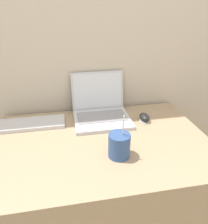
{
  "coord_description": "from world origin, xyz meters",
  "views": [
    {
      "loc": [
        -0.16,
        -0.54,
        1.38
      ],
      "look_at": [
        0.04,
        0.51,
        0.84
      ],
      "focal_mm": 35.0,
      "sensor_mm": 36.0,
      "label": 1
    }
  ],
  "objects_px": {
    "laptop": "(101,109)",
    "drink_cup": "(119,145)",
    "computer_mouse": "(144,118)",
    "external_keyboard": "(27,124)"
  },
  "relations": [
    {
      "from": "drink_cup",
      "to": "computer_mouse",
      "type": "height_order",
      "value": "drink_cup"
    },
    {
      "from": "laptop",
      "to": "external_keyboard",
      "type": "bearing_deg",
      "value": -176.45
    },
    {
      "from": "computer_mouse",
      "to": "drink_cup",
      "type": "bearing_deg",
      "value": -127.98
    },
    {
      "from": "laptop",
      "to": "drink_cup",
      "type": "bearing_deg",
      "value": -87.44
    },
    {
      "from": "computer_mouse",
      "to": "external_keyboard",
      "type": "distance_m",
      "value": 0.68
    },
    {
      "from": "laptop",
      "to": "computer_mouse",
      "type": "xyz_separation_m",
      "value": [
        0.25,
        -0.09,
        -0.03
      ]
    },
    {
      "from": "laptop",
      "to": "drink_cup",
      "type": "height_order",
      "value": "laptop"
    },
    {
      "from": "laptop",
      "to": "drink_cup",
      "type": "distance_m",
      "value": 0.39
    },
    {
      "from": "drink_cup",
      "to": "external_keyboard",
      "type": "distance_m",
      "value": 0.57
    },
    {
      "from": "computer_mouse",
      "to": "external_keyboard",
      "type": "height_order",
      "value": "computer_mouse"
    }
  ]
}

